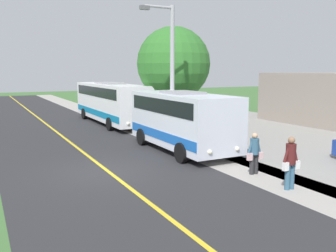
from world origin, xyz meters
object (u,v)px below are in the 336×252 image
Objects in this scene: pedestrian_waiting at (254,152)px; tree_curbside at (173,64)px; shuttle_bus_front at (182,118)px; transit_bus_rear at (110,101)px; street_light_pole at (170,69)px; pedestrian_with_bags at (291,161)px.

tree_curbside is (-2.45, -11.24, 3.59)m from pedestrian_waiting.
shuttle_bus_front is 5.11m from pedestrian_waiting.
pedestrian_waiting is 12.05m from tree_curbside.
transit_bus_rear is 9.43m from street_light_pole.
street_light_pole reaches higher than pedestrian_waiting.
transit_bus_rear is at bearing -89.61° from shuttle_bus_front.
pedestrian_waiting is at bearing 90.66° from street_light_pole.
shuttle_bus_front is 0.97× the size of street_light_pole.
tree_curbside is at bearing -101.16° from pedestrian_with_bags.
shuttle_bus_front is at bearing -85.73° from pedestrian_waiting.
tree_curbside reaches higher than pedestrian_waiting.
street_light_pole is (-0.30, -1.86, 2.47)m from shuttle_bus_front.
pedestrian_with_bags is at bearing 85.36° from pedestrian_waiting.
pedestrian_with_bags is 2.03m from pedestrian_waiting.
pedestrian_with_bags is 1.12× the size of pedestrian_waiting.
shuttle_bus_front is 7.08m from pedestrian_with_bags.
pedestrian_waiting is 0.22× the size of street_light_pole.
street_light_pole is at bearing -90.54° from pedestrian_with_bags.
shuttle_bus_front is 1.04× the size of tree_curbside.
shuttle_bus_front is at bearing -88.27° from pedestrian_with_bags.
street_light_pole is 1.07× the size of tree_curbside.
street_light_pole is at bearing -89.34° from pedestrian_waiting.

